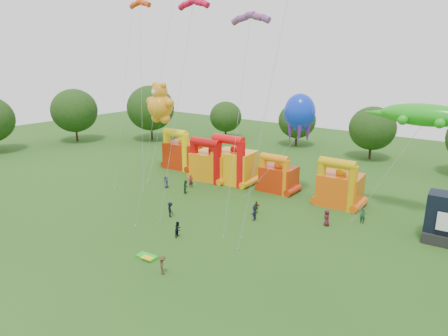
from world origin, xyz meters
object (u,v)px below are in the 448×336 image
Objects in this scene: bouncy_castle_2 at (234,164)px; octopus_kite at (279,152)px; bouncy_castle_0 at (181,153)px; spectator_4 at (256,207)px; gecko_kite at (394,161)px; spectator_0 at (166,182)px; teddy_bear_kite at (157,132)px.

bouncy_castle_2 is 8.90m from octopus_kite.
bouncy_castle_0 is at bearing 172.83° from octopus_kite.
bouncy_castle_0 is 23.21m from spectator_4.
gecko_kite is 30.25m from spectator_0.
octopus_kite is (8.19, -1.16, 3.30)m from bouncy_castle_2.
spectator_4 is (21.30, -4.39, -6.06)m from teddy_bear_kite.
bouncy_castle_2 is at bearing -76.80° from spectator_4.
spectator_4 is (-13.07, -8.02, -6.10)m from gecko_kite.
bouncy_castle_2 is 13.23m from teddy_bear_kite.
gecko_kite is 14.23m from octopus_kite.
spectator_4 is (1.10, -7.03, -5.32)m from octopus_kite.
bouncy_castle_0 is 20.45m from octopus_kite.
bouncy_castle_2 is 12.55m from spectator_4.
spectator_0 is 1.13× the size of spectator_4.
spectator_4 is (21.08, -9.55, -1.79)m from bouncy_castle_0.
teddy_bear_kite is (-0.22, -5.15, 4.27)m from bouncy_castle_0.
spectator_0 reaches higher than spectator_4.
octopus_kite is 7.84× the size of spectator_0.
teddy_bear_kite is at bearing -173.98° from gecko_kite.
gecko_kite is at bearing -0.44° from bouncy_castle_2.
bouncy_castle_0 is 0.91× the size of bouncy_castle_2.
octopus_kite reaches higher than gecko_kite.
bouncy_castle_0 is 6.69m from teddy_bear_kite.
bouncy_castle_2 reaches higher than spectator_0.
bouncy_castle_0 reaches higher than spectator_4.
octopus_kite is at bearing -8.04° from bouncy_castle_2.
teddy_bear_kite is 8.24× the size of spectator_0.
bouncy_castle_2 reaches higher than spectator_4.
teddy_bear_kite reaches higher than spectator_0.
spectator_0 is (-28.65, -7.66, -6.00)m from gecko_kite.
bouncy_castle_2 is at bearing 50.96° from spectator_0.
teddy_bear_kite is 9.20m from spectator_0.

